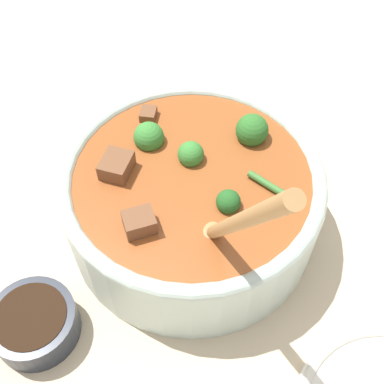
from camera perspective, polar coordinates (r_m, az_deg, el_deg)
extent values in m
plane|color=#C6B293|center=(0.57, 0.00, -3.83)|extent=(4.00, 4.00, 0.00)
cylinder|color=#B2C6BC|center=(0.53, 0.00, -1.17)|extent=(0.28, 0.28, 0.09)
torus|color=#B2C6BC|center=(0.49, 0.00, 1.88)|extent=(0.28, 0.28, 0.02)
cylinder|color=brown|center=(0.52, 0.00, -0.07)|extent=(0.25, 0.25, 0.06)
sphere|color=#387F33|center=(0.50, -0.15, 4.51)|extent=(0.03, 0.03, 0.03)
cylinder|color=#6B9956|center=(0.52, -0.14, 3.03)|extent=(0.01, 0.01, 0.01)
sphere|color=#387F33|center=(0.52, -5.14, 6.51)|extent=(0.03, 0.03, 0.03)
cylinder|color=#6B9956|center=(0.54, -4.96, 4.74)|extent=(0.01, 0.01, 0.01)
sphere|color=#235B23|center=(0.47, 4.33, -1.14)|extent=(0.02, 0.02, 0.02)
cylinder|color=#6B9956|center=(0.48, 4.20, -2.39)|extent=(0.01, 0.01, 0.01)
sphere|color=#2D6B28|center=(0.52, 7.12, 7.29)|extent=(0.04, 0.04, 0.04)
cylinder|color=#6B9956|center=(0.54, 6.85, 5.38)|extent=(0.01, 0.01, 0.02)
cube|color=brown|center=(0.50, -8.88, 2.86)|extent=(0.04, 0.03, 0.03)
cube|color=brown|center=(0.45, -6.24, -3.72)|extent=(0.04, 0.04, 0.02)
cube|color=brown|center=(0.55, -5.19, 9.00)|extent=(0.02, 0.02, 0.02)
cylinder|color=#3D7533|center=(0.48, 9.32, 0.67)|extent=(0.02, 0.05, 0.01)
ellipsoid|color=#A87A47|center=(0.46, 2.34, -4.86)|extent=(0.04, 0.03, 0.01)
cylinder|color=#A87A47|center=(0.34, 5.65, -3.53)|extent=(0.11, 0.09, 0.21)
cylinder|color=#232833|center=(0.51, -18.14, -14.59)|extent=(0.09, 0.09, 0.04)
cylinder|color=black|center=(0.50, -18.50, -14.02)|extent=(0.07, 0.07, 0.01)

